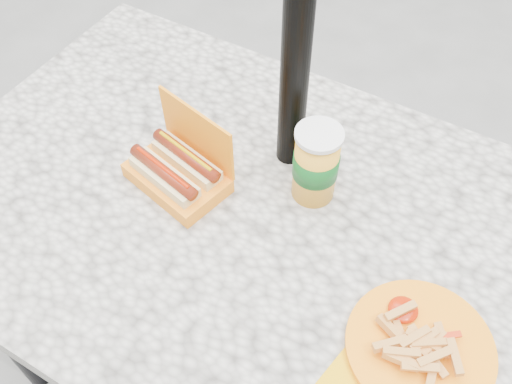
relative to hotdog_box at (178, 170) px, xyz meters
The scene contains 5 objects.
ground 0.80m from the hotdog_box, ahead, with size 60.00×60.00×0.00m, color slate.
picnic_table 0.20m from the hotdog_box, ahead, with size 1.20×0.80×0.75m.
hotdog_box is the anchor object (origin of this frame).
fries_plate 0.50m from the hotdog_box, 11.05° to the right, with size 0.23×0.31×0.04m.
soda_cup 0.25m from the hotdog_box, 24.68° to the left, with size 0.08×0.08×0.15m.
Camera 1 is at (0.32, -0.51, 1.56)m, focal length 40.00 mm.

